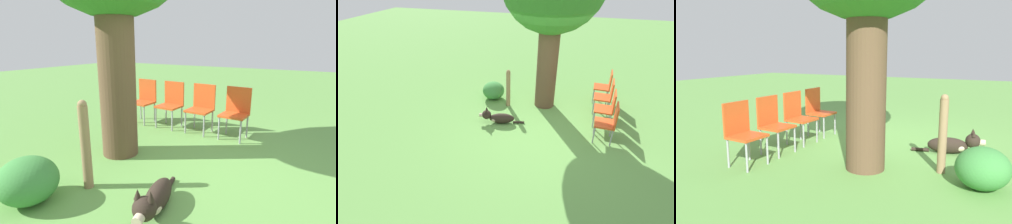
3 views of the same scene
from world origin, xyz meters
The scene contains 8 objects.
ground_plane centered at (0.00, 0.00, 0.00)m, with size 30.00×30.00×0.00m, color #609947.
dog centered at (-1.03, -0.16, 0.15)m, with size 1.09×0.40×0.41m.
fence_post centered at (-1.02, 0.78, 0.53)m, with size 0.11×0.11×1.04m.
red_chair_0 centered at (1.50, -0.19, 0.51)m, with size 0.44×0.46×0.89m.
red_chair_1 centered at (1.50, 0.46, 0.51)m, with size 0.44×0.46×0.89m.
red_chair_2 centered at (1.50, 1.11, 0.51)m, with size 0.44×0.46×0.89m.
red_chair_3 centered at (1.50, 1.76, 0.51)m, with size 0.44×0.46×0.89m.
low_shrub centered at (-1.54, 1.09, 0.25)m, with size 0.62×0.62×0.50m.
Camera 2 is at (0.68, -5.37, 3.49)m, focal length 28.00 mm.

